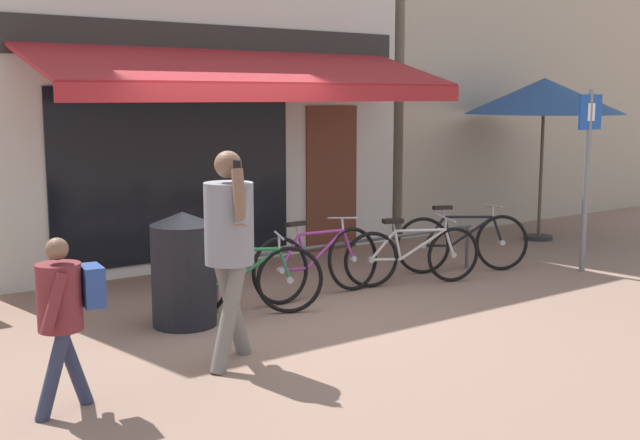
{
  "coord_description": "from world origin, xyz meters",
  "views": [
    {
      "loc": [
        -4.5,
        -6.83,
        2.23
      ],
      "look_at": [
        0.03,
        -0.67,
        1.05
      ],
      "focal_mm": 45.0,
      "sensor_mm": 36.0,
      "label": 1
    }
  ],
  "objects_px": {
    "bicycle_black": "(462,242)",
    "cafe_parasol": "(544,97)",
    "pedestrian_child": "(64,305)",
    "bicycle_green": "(242,280)",
    "bicycle_silver": "(412,255)",
    "pedestrian_adult": "(229,235)",
    "litter_bin": "(184,269)",
    "bicycle_purple": "(317,262)",
    "parking_sign": "(587,161)"
  },
  "relations": [
    {
      "from": "pedestrian_child",
      "to": "litter_bin",
      "type": "distance_m",
      "value": 2.25
    },
    {
      "from": "bicycle_silver",
      "to": "litter_bin",
      "type": "bearing_deg",
      "value": -161.68
    },
    {
      "from": "bicycle_purple",
      "to": "cafe_parasol",
      "type": "distance_m",
      "value": 5.37
    },
    {
      "from": "bicycle_purple",
      "to": "litter_bin",
      "type": "bearing_deg",
      "value": -176.57
    },
    {
      "from": "parking_sign",
      "to": "pedestrian_child",
      "type": "bearing_deg",
      "value": -174.42
    },
    {
      "from": "bicycle_green",
      "to": "litter_bin",
      "type": "distance_m",
      "value": 0.66
    },
    {
      "from": "bicycle_green",
      "to": "bicycle_black",
      "type": "height_order",
      "value": "bicycle_black"
    },
    {
      "from": "bicycle_purple",
      "to": "bicycle_green",
      "type": "bearing_deg",
      "value": -171.32
    },
    {
      "from": "pedestrian_child",
      "to": "parking_sign",
      "type": "distance_m",
      "value": 6.99
    },
    {
      "from": "bicycle_purple",
      "to": "bicycle_silver",
      "type": "relative_size",
      "value": 1.07
    },
    {
      "from": "pedestrian_child",
      "to": "cafe_parasol",
      "type": "distance_m",
      "value": 8.86
    },
    {
      "from": "bicycle_silver",
      "to": "parking_sign",
      "type": "distance_m",
      "value": 2.63
    },
    {
      "from": "bicycle_black",
      "to": "pedestrian_adult",
      "type": "height_order",
      "value": "pedestrian_adult"
    },
    {
      "from": "pedestrian_adult",
      "to": "cafe_parasol",
      "type": "distance_m",
      "value": 7.37
    },
    {
      "from": "bicycle_green",
      "to": "bicycle_silver",
      "type": "bearing_deg",
      "value": 23.36
    },
    {
      "from": "bicycle_green",
      "to": "cafe_parasol",
      "type": "height_order",
      "value": "cafe_parasol"
    },
    {
      "from": "bicycle_silver",
      "to": "pedestrian_adult",
      "type": "xyz_separation_m",
      "value": [
        -3.18,
        -1.19,
        0.73
      ]
    },
    {
      "from": "bicycle_green",
      "to": "bicycle_purple",
      "type": "xyz_separation_m",
      "value": [
        1.1,
        0.2,
        0.01
      ]
    },
    {
      "from": "bicycle_black",
      "to": "pedestrian_adult",
      "type": "distance_m",
      "value": 4.48
    },
    {
      "from": "bicycle_green",
      "to": "bicycle_silver",
      "type": "relative_size",
      "value": 0.95
    },
    {
      "from": "bicycle_black",
      "to": "litter_bin",
      "type": "distance_m",
      "value": 4.01
    },
    {
      "from": "bicycle_black",
      "to": "parking_sign",
      "type": "xyz_separation_m",
      "value": [
        1.26,
        -0.92,
        1.04
      ]
    },
    {
      "from": "cafe_parasol",
      "to": "bicycle_green",
      "type": "bearing_deg",
      "value": -169.86
    },
    {
      "from": "pedestrian_adult",
      "to": "bicycle_green",
      "type": "bearing_deg",
      "value": -136.12
    },
    {
      "from": "litter_bin",
      "to": "parking_sign",
      "type": "bearing_deg",
      "value": -8.77
    },
    {
      "from": "bicycle_silver",
      "to": "parking_sign",
      "type": "height_order",
      "value": "parking_sign"
    },
    {
      "from": "pedestrian_adult",
      "to": "litter_bin",
      "type": "distance_m",
      "value": 1.39
    },
    {
      "from": "pedestrian_child",
      "to": "cafe_parasol",
      "type": "xyz_separation_m",
      "value": [
        8.37,
        2.53,
        1.45
      ]
    },
    {
      "from": "bicycle_black",
      "to": "parking_sign",
      "type": "relative_size",
      "value": 0.71
    },
    {
      "from": "bicycle_silver",
      "to": "parking_sign",
      "type": "relative_size",
      "value": 0.71
    },
    {
      "from": "bicycle_black",
      "to": "cafe_parasol",
      "type": "relative_size",
      "value": 0.66
    },
    {
      "from": "bicycle_green",
      "to": "cafe_parasol",
      "type": "xyz_separation_m",
      "value": [
        6.07,
        1.09,
        1.85
      ]
    },
    {
      "from": "pedestrian_adult",
      "to": "bicycle_silver",
      "type": "bearing_deg",
      "value": -171.05
    },
    {
      "from": "pedestrian_adult",
      "to": "cafe_parasol",
      "type": "height_order",
      "value": "cafe_parasol"
    },
    {
      "from": "bicycle_black",
      "to": "bicycle_silver",
      "type": "bearing_deg",
      "value": -144.66
    },
    {
      "from": "bicycle_green",
      "to": "bicycle_purple",
      "type": "height_order",
      "value": "bicycle_purple"
    },
    {
      "from": "parking_sign",
      "to": "litter_bin",
      "type": "bearing_deg",
      "value": 171.23
    },
    {
      "from": "bicycle_purple",
      "to": "litter_bin",
      "type": "relative_size",
      "value": 1.57
    },
    {
      "from": "bicycle_silver",
      "to": "cafe_parasol",
      "type": "relative_size",
      "value": 0.66
    },
    {
      "from": "bicycle_green",
      "to": "bicycle_black",
      "type": "distance_m",
      "value": 3.38
    },
    {
      "from": "bicycle_silver",
      "to": "bicycle_black",
      "type": "relative_size",
      "value": 1.0
    },
    {
      "from": "pedestrian_adult",
      "to": "cafe_parasol",
      "type": "bearing_deg",
      "value": -173.23
    },
    {
      "from": "pedestrian_child",
      "to": "litter_bin",
      "type": "xyz_separation_m",
      "value": [
        1.67,
        1.49,
        -0.21
      ]
    },
    {
      "from": "cafe_parasol",
      "to": "bicycle_silver",
      "type": "bearing_deg",
      "value": -163.46
    },
    {
      "from": "litter_bin",
      "to": "cafe_parasol",
      "type": "distance_m",
      "value": 6.98
    },
    {
      "from": "bicycle_silver",
      "to": "bicycle_purple",
      "type": "bearing_deg",
      "value": -170.44
    },
    {
      "from": "pedestrian_adult",
      "to": "parking_sign",
      "type": "bearing_deg",
      "value": 173.08
    },
    {
      "from": "bicycle_purple",
      "to": "cafe_parasol",
      "type": "relative_size",
      "value": 0.7
    },
    {
      "from": "bicycle_black",
      "to": "pedestrian_child",
      "type": "bearing_deg",
      "value": -138.6
    },
    {
      "from": "cafe_parasol",
      "to": "pedestrian_child",
      "type": "bearing_deg",
      "value": -163.21
    }
  ]
}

